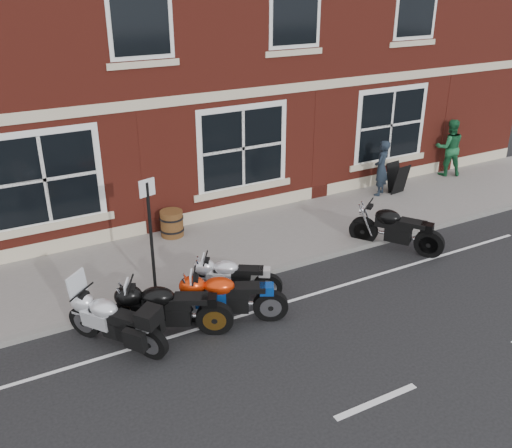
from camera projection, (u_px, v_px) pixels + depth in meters
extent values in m
plane|color=black|center=(280.00, 310.00, 11.47)|extent=(80.00, 80.00, 0.00)
cube|color=slate|center=(217.00, 249.00, 13.85)|extent=(30.00, 3.00, 0.12)
cube|color=slate|center=(247.00, 277.00, 12.58)|extent=(30.00, 0.16, 0.12)
cylinder|color=black|center=(87.00, 320.00, 10.57)|extent=(0.49, 0.61, 0.65)
cylinder|color=black|center=(152.00, 342.00, 9.98)|extent=(0.49, 0.61, 0.65)
cube|color=black|center=(114.00, 314.00, 10.15)|extent=(0.67, 0.81, 0.22)
ellipsoid|color=silver|center=(107.00, 306.00, 10.16)|extent=(0.63, 0.68, 0.33)
cube|color=black|center=(132.00, 315.00, 9.96)|extent=(0.54, 0.61, 0.10)
cube|color=silver|center=(82.00, 281.00, 10.21)|extent=(0.37, 0.28, 0.46)
cylinder|color=black|center=(191.00, 305.00, 11.01)|extent=(0.67, 0.44, 0.68)
cylinder|color=black|center=(271.00, 305.00, 11.04)|extent=(0.67, 0.44, 0.68)
cube|color=black|center=(228.00, 289.00, 10.88)|extent=(0.87, 0.62, 0.23)
ellipsoid|color=#BA2807|center=(219.00, 283.00, 10.82)|extent=(0.70, 0.61, 0.34)
cube|color=black|center=(250.00, 285.00, 10.85)|extent=(0.64, 0.51, 0.11)
cylinder|color=black|center=(129.00, 317.00, 10.63)|extent=(0.69, 0.47, 0.71)
cylinder|color=black|center=(215.00, 317.00, 10.62)|extent=(0.69, 0.47, 0.71)
cube|color=black|center=(168.00, 300.00, 10.47)|extent=(0.90, 0.66, 0.24)
ellipsoid|color=black|center=(158.00, 294.00, 10.42)|extent=(0.73, 0.65, 0.35)
cube|color=black|center=(192.00, 296.00, 10.43)|extent=(0.67, 0.55, 0.11)
cylinder|color=black|center=(203.00, 283.00, 11.88)|extent=(0.57, 0.42, 0.60)
cylinder|color=black|center=(268.00, 285.00, 11.79)|extent=(0.57, 0.42, 0.60)
cube|color=black|center=(233.00, 271.00, 11.71)|extent=(0.75, 0.59, 0.21)
ellipsoid|color=#B9B8BD|center=(226.00, 266.00, 11.67)|extent=(0.62, 0.56, 0.30)
cube|color=black|center=(251.00, 268.00, 11.65)|extent=(0.56, 0.48, 0.09)
cylinder|color=black|center=(364.00, 230.00, 14.13)|extent=(0.52, 0.67, 0.71)
cylinder|color=black|center=(429.00, 243.00, 13.46)|extent=(0.52, 0.67, 0.71)
cube|color=black|center=(395.00, 222.00, 13.66)|extent=(0.72, 0.88, 0.24)
ellipsoid|color=black|center=(389.00, 215.00, 13.68)|extent=(0.68, 0.74, 0.35)
cube|color=black|center=(414.00, 222.00, 13.44)|extent=(0.58, 0.67, 0.11)
imported|color=#18222C|center=(381.00, 168.00, 16.63)|extent=(0.72, 0.66, 1.65)
imported|color=#1A5B32|center=(449.00, 147.00, 18.21)|extent=(1.10, 1.02, 1.82)
cylinder|color=#523B16|center=(172.00, 223.00, 14.25)|extent=(0.57, 0.57, 0.66)
cylinder|color=black|center=(172.00, 229.00, 14.32)|extent=(0.60, 0.60, 0.05)
cylinder|color=black|center=(171.00, 218.00, 14.19)|extent=(0.60, 0.60, 0.05)
cylinder|color=black|center=(151.00, 239.00, 11.43)|extent=(0.07, 0.07, 2.42)
cube|color=silver|center=(147.00, 188.00, 10.97)|extent=(0.34, 0.12, 0.35)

